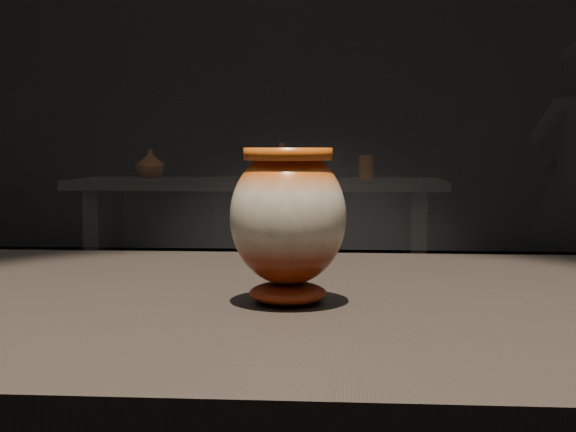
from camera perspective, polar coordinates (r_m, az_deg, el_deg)
name	(u,v)px	position (r m, az deg, el deg)	size (l,w,h in m)	color
main_vase	(288,219)	(0.92, 0.00, -0.20)	(0.18, 0.18, 0.18)	maroon
back_shelf	(258,227)	(4.37, -2.17, -0.82)	(2.00, 0.60, 0.90)	black
back_vase_left	(150,164)	(4.51, -9.76, 3.68)	(0.15, 0.15, 0.16)	#8F3B14
back_vase_mid	(282,161)	(4.34, -0.42, 3.93)	(0.19, 0.19, 0.20)	maroon
back_vase_right	(366,167)	(4.31, 5.55, 3.46)	(0.08, 0.08, 0.13)	#8F3B14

